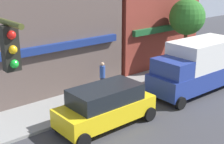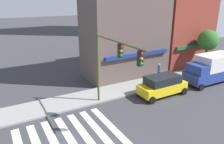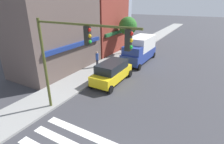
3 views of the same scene
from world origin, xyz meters
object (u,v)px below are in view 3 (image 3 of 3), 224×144
object	(u,v)px
box_truck_blue	(140,49)
pedestrian_grey_coat	(135,46)
suv_yellow	(112,72)
pedestrian_blue_shirt	(97,59)
traffic_signal	(72,50)
pedestrian_white_shirt	(130,43)
street_tree	(128,26)

from	to	relation	value
box_truck_blue	pedestrian_grey_coat	world-z (taller)	box_truck_blue
suv_yellow	pedestrian_blue_shirt	world-z (taller)	suv_yellow
traffic_signal	pedestrian_blue_shirt	distance (m)	9.69
pedestrian_blue_shirt	pedestrian_white_shirt	world-z (taller)	same
suv_yellow	pedestrian_blue_shirt	distance (m)	4.00
traffic_signal	street_tree	bearing A→B (deg)	13.09
street_tree	pedestrian_grey_coat	bearing A→B (deg)	-45.83
suv_yellow	pedestrian_white_shirt	xyz separation A→B (m)	(11.48, 3.35, 0.04)
pedestrian_grey_coat	pedestrian_blue_shirt	distance (m)	7.92
pedestrian_blue_shirt	street_tree	xyz separation A→B (m)	(7.04, -0.42, 2.80)
pedestrian_blue_shirt	pedestrian_white_shirt	distance (m)	9.11
suv_yellow	pedestrian_white_shirt	distance (m)	11.95
box_truck_blue	pedestrian_grey_coat	size ratio (longest dim) A/B	3.52
suv_yellow	street_tree	size ratio (longest dim) A/B	0.95
traffic_signal	street_tree	xyz separation A→B (m)	(15.20, 3.53, -0.63)
pedestrian_grey_coat	pedestrian_blue_shirt	world-z (taller)	same
pedestrian_white_shirt	street_tree	size ratio (longest dim) A/B	0.36
box_truck_blue	street_tree	world-z (taller)	street_tree
suv_yellow	pedestrian_white_shirt	size ratio (longest dim) A/B	2.66
traffic_signal	pedestrian_grey_coat	size ratio (longest dim) A/B	3.69
suv_yellow	pedestrian_grey_coat	bearing A→B (deg)	10.87
box_truck_blue	pedestrian_grey_coat	xyz separation A→B (m)	(3.28, 2.00, -0.51)
box_truck_blue	pedestrian_white_shirt	xyz separation A→B (m)	(4.57, 3.35, -0.51)
box_truck_blue	pedestrian_white_shirt	world-z (taller)	box_truck_blue
pedestrian_white_shirt	street_tree	world-z (taller)	street_tree
traffic_signal	box_truck_blue	bearing A→B (deg)	3.31
pedestrian_grey_coat	box_truck_blue	bearing A→B (deg)	-11.36
pedestrian_blue_shirt	pedestrian_white_shirt	xyz separation A→B (m)	(9.11, 0.13, 0.00)
suv_yellow	traffic_signal	bearing A→B (deg)	-173.01
suv_yellow	pedestrian_blue_shirt	bearing A→B (deg)	53.46
pedestrian_blue_shirt	pedestrian_white_shirt	bearing A→B (deg)	11.75
suv_yellow	pedestrian_blue_shirt	xyz separation A→B (m)	(2.37, 3.22, 0.04)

